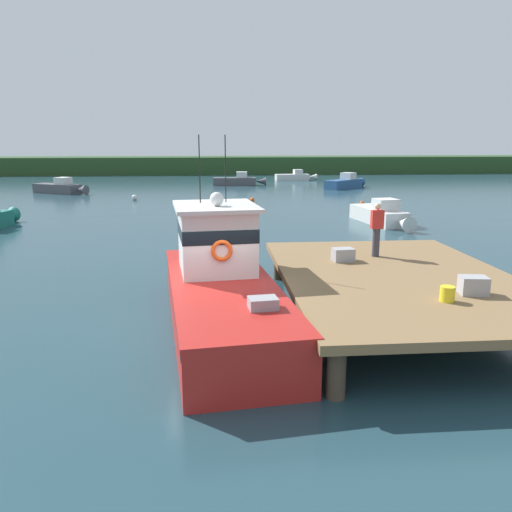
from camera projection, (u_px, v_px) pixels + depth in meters
The scene contains 17 objects.
ground_plane at pixel (215, 323), 13.09m from camera, with size 200.00×200.00×0.00m, color #23424C.
dock at pixel (397, 279), 13.23m from camera, with size 6.00×9.00×1.20m.
main_fishing_boat at pixel (220, 284), 13.04m from camera, with size 3.46×9.95×4.80m.
crate_stack_mid_dock at pixel (473, 285), 11.46m from camera, with size 0.60×0.44×0.42m, color #9E9EA3.
crate_stack_near_edge at pixel (343, 255), 14.65m from camera, with size 0.60×0.44×0.38m, color #9E9EA3.
bait_bucket at pixel (447, 294), 10.96m from camera, with size 0.32×0.32×0.34m, color yellow.
deckhand_by_the_boat at pixel (377, 229), 15.09m from camera, with size 0.36×0.22×1.63m.
moored_boat_outer_mooring at pixel (295, 177), 60.34m from camera, with size 5.10×1.65×1.28m.
moored_boat_far_right at pixel (346, 183), 50.39m from camera, with size 5.13×4.96×1.51m.
moored_boat_off_the_point at pixel (60, 188), 45.23m from camera, with size 5.52×3.81×1.45m.
moored_boat_near_channel at pixel (382, 215), 28.58m from camera, with size 2.19×5.91×1.48m.
moored_boat_far_left at pixel (238, 181), 53.45m from camera, with size 5.65×1.61×1.43m.
mooring_buoy_spare_mooring at pixel (212, 233), 24.86m from camera, with size 0.33×0.33×0.33m, color #EA5B19.
mooring_buoy_outer at pixel (252, 200), 38.81m from camera, with size 0.35×0.35×0.35m, color #EA5B19.
mooring_buoy_channel_marker at pixel (362, 203), 36.77m from camera, with size 0.33×0.33×0.33m, color #EA5B19.
mooring_buoy_inshore at pixel (135, 197), 40.11m from camera, with size 0.43×0.43×0.43m, color silver.
far_shoreline at pixel (214, 165), 73.03m from camera, with size 120.00×8.00×2.40m, color #284723.
Camera 1 is at (0.03, -12.41, 4.64)m, focal length 35.15 mm.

